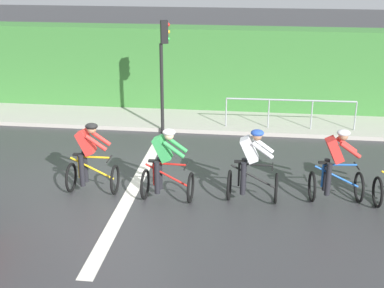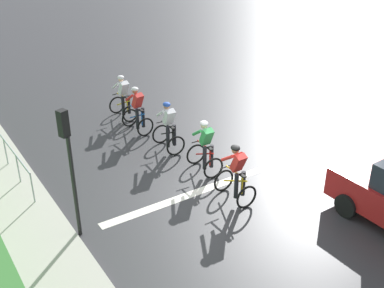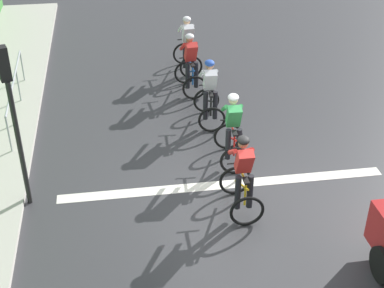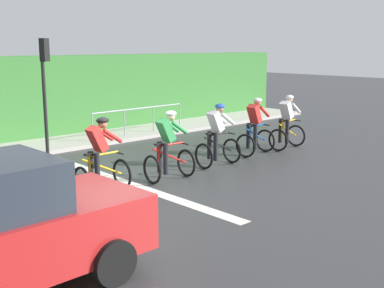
{
  "view_description": "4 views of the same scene",
  "coord_description": "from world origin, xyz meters",
  "views": [
    {
      "loc": [
        10.63,
        3.08,
        5.22
      ],
      "look_at": [
        -0.12,
        1.73,
        1.17
      ],
      "focal_mm": 49.07,
      "sensor_mm": 36.0,
      "label": 1
    },
    {
      "loc": [
        -6.97,
        -9.29,
        7.51
      ],
      "look_at": [
        0.16,
        1.66,
        0.8
      ],
      "focal_mm": 45.08,
      "sensor_mm": 36.0,
      "label": 2
    },
    {
      "loc": [
        -2.12,
        -9.21,
        7.1
      ],
      "look_at": [
        -0.63,
        0.71,
        0.87
      ],
      "focal_mm": 52.93,
      "sensor_mm": 36.0,
      "label": 3
    },
    {
      "loc": [
        9.01,
        -6.11,
        3.16
      ],
      "look_at": [
        0.17,
        2.15,
        0.73
      ],
      "focal_mm": 46.31,
      "sensor_mm": 36.0,
      "label": 4
    }
  ],
  "objects": [
    {
      "name": "stone_wall_low",
      "position": [
        -6.44,
        2.0,
        0.35
      ],
      "size": [
        0.44,
        22.08,
        0.69
      ],
      "primitive_type": "cube",
      "color": "gray",
      "rests_on": "ground"
    },
    {
      "name": "cyclist_mid",
      "position": [
        0.15,
        3.06,
        0.8
      ],
      "size": [
        0.72,
        1.1,
        1.66
      ],
      "color": "black",
      "rests_on": "ground"
    },
    {
      "name": "cyclist_lead",
      "position": [
        0.06,
        6.23,
        0.8
      ],
      "size": [
        0.76,
        1.13,
        1.66
      ],
      "color": "black",
      "rests_on": "ground"
    },
    {
      "name": "sidewalk_kerb",
      "position": [
        -5.54,
        2.0,
        0.06
      ],
      "size": [
        2.8,
        22.08,
        0.12
      ],
      "primitive_type": "cube",
      "color": "#ADA89E",
      "rests_on": "ground"
    },
    {
      "name": "hedge_wall",
      "position": [
        -6.74,
        2.0,
        1.4
      ],
      "size": [
        1.1,
        22.08,
        2.8
      ],
      "primitive_type": "cube",
      "color": "#387533",
      "rests_on": "ground"
    },
    {
      "name": "cyclist_trailing",
      "position": [
        0.17,
        -0.53,
        0.8
      ],
      "size": [
        0.69,
        1.09,
        1.66
      ],
      "color": "black",
      "rests_on": "ground"
    },
    {
      "name": "road_marking_stop_line",
      "position": [
        0.0,
        0.36,
        0.0
      ],
      "size": [
        7.0,
        0.3,
        0.01
      ],
      "primitive_type": "cube",
      "color": "silver",
      "rests_on": "ground"
    },
    {
      "name": "cyclist_second",
      "position": [
        -0.06,
        4.86,
        0.8
      ],
      "size": [
        0.78,
        1.14,
        1.66
      ],
      "color": "black",
      "rests_on": "ground"
    },
    {
      "name": "traffic_light_near_crossing",
      "position": [
        -4.05,
        0.42,
        2.22
      ],
      "size": [
        0.25,
        0.3,
        3.34
      ],
      "color": "black",
      "rests_on": "ground"
    },
    {
      "name": "ground_plane",
      "position": [
        0.0,
        0.0,
        0.0
      ],
      "size": [
        80.0,
        80.0,
        0.0
      ],
      "primitive_type": "plane",
      "color": "#333335"
    },
    {
      "name": "cyclist_fourth",
      "position": [
        0.34,
        1.22,
        0.8
      ],
      "size": [
        0.73,
        1.11,
        1.66
      ],
      "color": "black",
      "rests_on": "ground"
    },
    {
      "name": "pedestrian_railing_kerbside",
      "position": [
        -4.64,
        4.13,
        0.8
      ],
      "size": [
        0.15,
        3.87,
        1.03
      ],
      "color": "#999EA3",
      "rests_on": "ground"
    }
  ]
}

